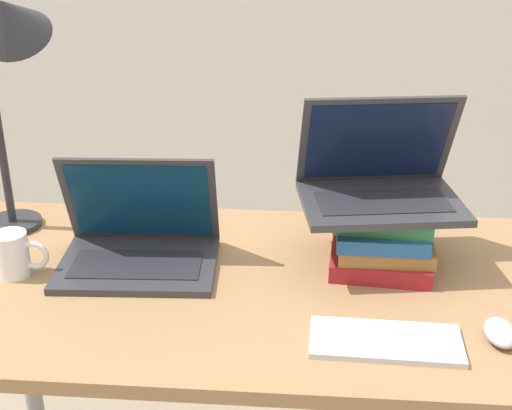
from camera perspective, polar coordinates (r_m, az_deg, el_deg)
name	(u,v)px	position (r m, az deg, el deg)	size (l,w,h in m)	color
desk	(283,311)	(1.57, 2.17, -8.47)	(1.61, 0.73, 0.71)	#9E754C
laptop_left	(139,243)	(1.61, -9.36, -3.01)	(0.36, 0.27, 0.25)	#333338
book_stack	(382,234)	(1.61, 10.03, -2.33)	(0.24, 0.27, 0.14)	maroon
laptop_on_books	(380,182)	(1.58, 9.87, 1.85)	(0.38, 0.29, 0.24)	#333338
wireless_keyboard	(386,341)	(1.36, 10.33, -10.65)	(0.28, 0.13, 0.01)	silver
mouse	(501,332)	(1.42, 19.00, -9.62)	(0.06, 0.10, 0.03)	#B2B2B7
mug	(14,254)	(1.63, -18.80, -3.76)	(0.12, 0.07, 0.10)	white
desk_lamp	(9,48)	(1.68, -19.19, 11.76)	(0.23, 0.20, 0.60)	#28282D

